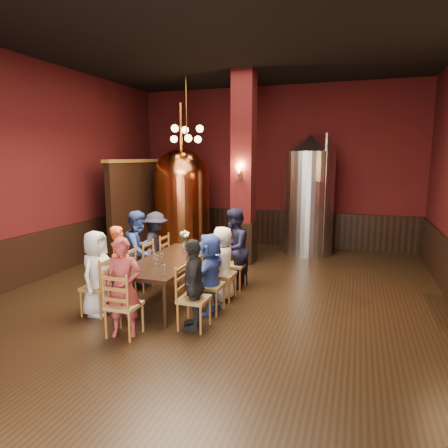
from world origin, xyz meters
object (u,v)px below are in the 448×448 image
(person_1, at_px, (120,264))
(person_2, at_px, (139,250))
(dining_table, at_px, (172,262))
(steel_vessel, at_px, (309,195))
(person_0, at_px, (96,273))
(rose_vase, at_px, (184,236))
(copper_kettle, at_px, (182,199))

(person_1, distance_m, person_2, 0.67)
(dining_table, xyz_separation_m, steel_vessel, (1.87, 4.37, 0.87))
(person_0, relative_size, rose_vase, 4.24)
(person_1, height_order, steel_vessel, steel_vessel)
(person_2, xyz_separation_m, copper_kettle, (-0.57, 3.25, 0.66))
(person_2, bearing_deg, person_1, -179.01)
(person_2, height_order, rose_vase, person_2)
(steel_vessel, bearing_deg, copper_kettle, -166.51)
(person_0, bearing_deg, rose_vase, -21.09)
(dining_table, height_order, person_2, person_2)
(person_0, height_order, person_2, person_2)
(dining_table, distance_m, steel_vessel, 4.83)
(person_0, xyz_separation_m, person_1, (0.00, 0.67, -0.02))
(person_0, height_order, copper_kettle, copper_kettle)
(person_1, bearing_deg, person_2, -4.47)
(person_2, bearing_deg, copper_kettle, 10.98)
(copper_kettle, bearing_deg, steel_vessel, 13.49)
(person_1, xyz_separation_m, steel_vessel, (2.72, 4.70, 0.88))
(person_2, relative_size, steel_vessel, 0.49)
(dining_table, bearing_deg, person_2, 158.78)
(dining_table, relative_size, rose_vase, 7.35)
(person_2, xyz_separation_m, rose_vase, (0.65, 0.67, 0.20))
(person_1, bearing_deg, dining_table, -73.25)
(steel_vessel, xyz_separation_m, rose_vase, (-2.06, -3.37, -0.59))
(dining_table, height_order, person_0, person_0)
(steel_vessel, distance_m, rose_vase, 4.00)
(rose_vase, bearing_deg, person_0, -108.09)
(person_2, height_order, copper_kettle, copper_kettle)
(steel_vessel, bearing_deg, dining_table, -113.12)
(person_0, bearing_deg, steel_vessel, -29.83)
(person_0, relative_size, person_2, 0.90)
(rose_vase, bearing_deg, person_1, -116.15)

